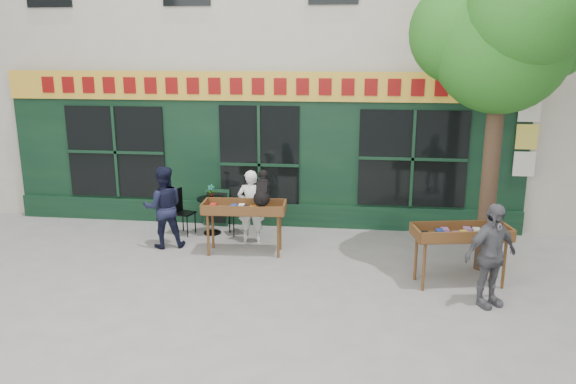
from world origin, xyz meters
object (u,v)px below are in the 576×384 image
dog (262,188)px  bistro_table (212,208)px  book_cart_center (244,211)px  woman (251,206)px  man_left (164,207)px  man_right (491,255)px  book_cart_right (461,236)px

dog → bistro_table: 1.82m
dog → book_cart_center: bearing=168.6°
dog → woman: size_ratio=0.41×
man_left → man_right: bearing=141.9°
woman → bistro_table: size_ratio=1.92×
dog → man_right: size_ratio=0.38×
dog → woman: 0.96m
woman → dog: bearing=113.3°
woman → man_right: (4.05, -2.41, 0.06)m
woman → man_left: man_left is taller
book_cart_center → bistro_table: size_ratio=2.02×
man_left → book_cart_center: bearing=155.5°
dog → man_right: 4.10m
woman → man_left: 1.69m
dog → book_cart_right: (3.40, -0.96, -0.47)m
dog → man_left: size_ratio=0.38×
dog → man_left: 2.03m
book_cart_center → book_cart_right: bearing=-18.3°
book_cart_center → man_right: size_ratio=0.97×
woman → book_cart_right: size_ratio=0.92×
dog → bistro_table: bearing=135.8°
man_left → bistro_table: bearing=-147.4°
man_right → man_left: size_ratio=0.99×
book_cart_right → man_left: size_ratio=1.00×
dog → book_cart_right: size_ratio=0.38×
bistro_table → man_left: man_left is taller
woman → book_cart_right: woman is taller
dog → woman: dog is taller
man_left → woman: bearing=178.0°
man_left → dog: bearing=154.9°
book_cart_center → bistro_table: book_cart_center is taller
dog → man_left: (-1.96, 0.19, -0.50)m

